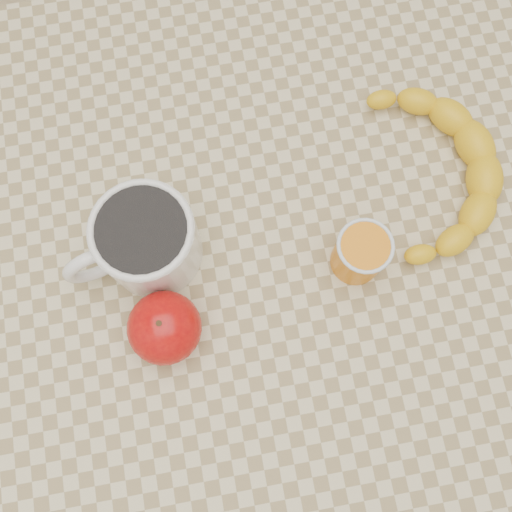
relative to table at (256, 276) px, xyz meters
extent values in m
plane|color=tan|center=(0.00, 0.00, -0.66)|extent=(3.00, 3.00, 0.00)
cube|color=beige|center=(0.00, 0.00, 0.07)|extent=(0.80, 0.80, 0.04)
cube|color=#95734C|center=(0.00, 0.00, 0.02)|extent=(0.74, 0.74, 0.06)
cylinder|color=#95734C|center=(0.35, -0.35, -0.31)|extent=(0.05, 0.05, 0.71)
cylinder|color=#95734C|center=(-0.35, 0.35, -0.31)|extent=(0.05, 0.05, 0.71)
cylinder|color=#95734C|center=(0.35, 0.35, -0.31)|extent=(0.05, 0.05, 0.71)
cylinder|color=silver|center=(-0.11, 0.03, 0.13)|extent=(0.13, 0.13, 0.09)
cylinder|color=black|center=(-0.11, 0.03, 0.17)|extent=(0.10, 0.10, 0.01)
torus|color=silver|center=(-0.11, 0.03, 0.18)|extent=(0.11, 0.11, 0.01)
torus|color=silver|center=(-0.17, 0.01, 0.13)|extent=(0.07, 0.03, 0.07)
cylinder|color=orange|center=(0.11, -0.02, 0.12)|extent=(0.06, 0.06, 0.07)
torus|color=silver|center=(0.11, -0.02, 0.16)|extent=(0.06, 0.06, 0.00)
ellipsoid|color=#940408|center=(-0.11, -0.06, 0.12)|extent=(0.11, 0.11, 0.07)
cylinder|color=#382311|center=(-0.11, -0.06, 0.15)|extent=(0.01, 0.01, 0.01)
camera|label=1|loc=(-0.03, -0.16, 0.73)|focal=40.00mm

